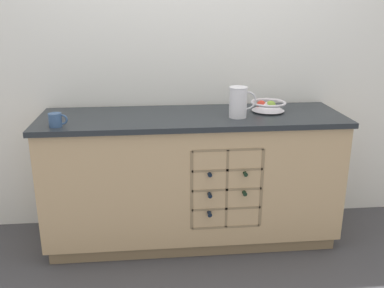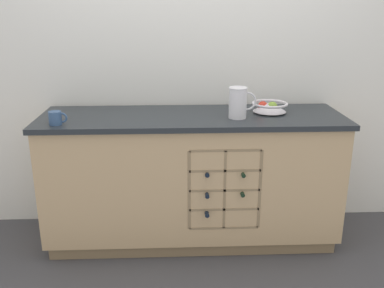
# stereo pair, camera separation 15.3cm
# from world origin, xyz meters

# --- Properties ---
(ground_plane) EXTENTS (14.00, 14.00, 0.00)m
(ground_plane) POSITION_xyz_m (0.00, 0.00, 0.00)
(ground_plane) COLOR #424247
(back_wall) EXTENTS (4.40, 0.06, 2.55)m
(back_wall) POSITION_xyz_m (0.00, 0.36, 1.27)
(back_wall) COLOR white
(back_wall) RESTS_ON ground_plane
(kitchen_island) EXTENTS (2.04, 0.64, 0.93)m
(kitchen_island) POSITION_xyz_m (0.00, -0.00, 0.47)
(kitchen_island) COLOR #8B7354
(kitchen_island) RESTS_ON ground_plane
(fruit_bowl) EXTENTS (0.25, 0.25, 0.08)m
(fruit_bowl) POSITION_xyz_m (0.53, 0.05, 0.97)
(fruit_bowl) COLOR silver
(fruit_bowl) RESTS_ON kitchen_island
(white_pitcher) EXTENTS (0.18, 0.12, 0.20)m
(white_pitcher) POSITION_xyz_m (0.30, -0.08, 1.03)
(white_pitcher) COLOR white
(white_pitcher) RESTS_ON kitchen_island
(ceramic_mug) EXTENTS (0.11, 0.08, 0.08)m
(ceramic_mug) POSITION_xyz_m (-0.85, -0.20, 0.97)
(ceramic_mug) COLOR #385684
(ceramic_mug) RESTS_ON kitchen_island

